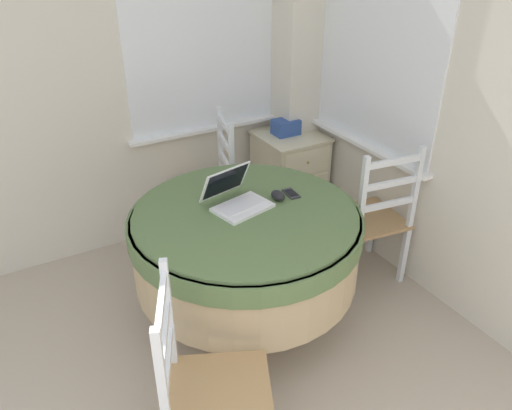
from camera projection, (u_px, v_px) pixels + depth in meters
name	position (u px, v px, depth m)	size (l,w,h in m)	color
corner_room_shell	(274.00, 107.00, 2.51)	(4.65, 5.09, 2.55)	beige
round_dining_table	(246.00, 241.00, 2.73)	(1.26, 1.26, 0.75)	#4C3D2D
laptop	(236.00, 198.00, 2.68)	(0.35, 0.35, 0.20)	white
computer_mouse	(278.00, 195.00, 2.75)	(0.06, 0.10, 0.05)	black
cell_phone	(291.00, 193.00, 2.81)	(0.07, 0.13, 0.01)	#2D2D33
dining_chair_near_back_window	(208.00, 187.00, 3.54)	(0.52, 0.52, 0.97)	#A87F51
dining_chair_near_right_window	(372.00, 218.00, 3.17)	(0.48, 0.48, 0.97)	#A87F51
dining_chair_camera_near	(206.00, 390.00, 2.00)	(0.57, 0.56, 0.97)	#A87F51
corner_cabinet	(289.00, 176.00, 3.92)	(0.47, 0.50, 0.70)	beige
storage_box	(286.00, 127.00, 3.74)	(0.19, 0.14, 0.11)	#2D4C93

